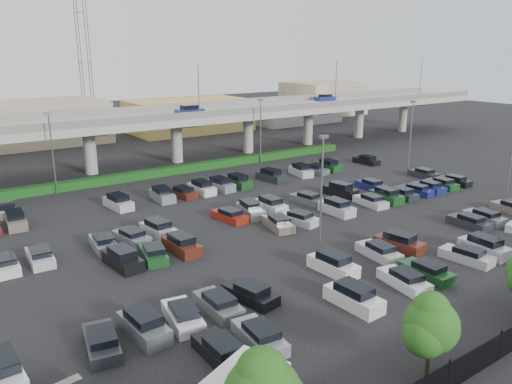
# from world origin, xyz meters

# --- Properties ---
(ground) EXTENTS (280.00, 280.00, 0.00)m
(ground) POSITION_xyz_m (0.00, 0.00, 0.00)
(ground) COLOR black
(overpass) EXTENTS (150.00, 13.00, 15.80)m
(overpass) POSITION_xyz_m (-0.25, 32.01, 6.97)
(overpass) COLOR gray
(overpass) RESTS_ON ground
(hedge) EXTENTS (66.00, 1.60, 1.10)m
(hedge) POSITION_xyz_m (0.00, 25.00, 0.55)
(hedge) COLOR #123A10
(hedge) RESTS_ON ground
(parked_cars) EXTENTS (62.91, 41.67, 1.67)m
(parked_cars) POSITION_xyz_m (-0.92, -2.56, 0.63)
(parked_cars) COLOR #595C60
(parked_cars) RESTS_ON ground
(light_poles) EXTENTS (66.90, 48.38, 10.30)m
(light_poles) POSITION_xyz_m (-4.13, 2.00, 6.24)
(light_poles) COLOR #535459
(light_poles) RESTS_ON ground
(distant_buildings) EXTENTS (138.00, 24.00, 9.00)m
(distant_buildings) POSITION_xyz_m (12.38, 61.81, 3.74)
(distant_buildings) COLOR gray
(distant_buildings) RESTS_ON ground
(comm_tower) EXTENTS (2.40, 2.40, 30.00)m
(comm_tower) POSITION_xyz_m (4.00, 74.00, 15.61)
(comm_tower) COLOR #535459
(comm_tower) RESTS_ON ground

